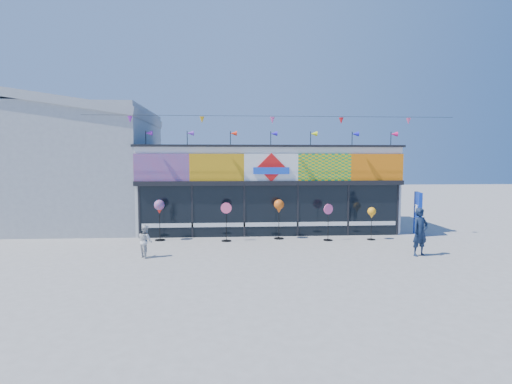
{
  "coord_description": "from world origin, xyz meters",
  "views": [
    {
      "loc": [
        -1.83,
        -14.2,
        3.42
      ],
      "look_at": [
        -0.77,
        2.0,
        2.12
      ],
      "focal_mm": 28.0,
      "sensor_mm": 36.0,
      "label": 1
    }
  ],
  "objects": [
    {
      "name": "neighbour_building",
      "position": [
        -10.0,
        7.0,
        3.2
      ],
      "size": [
        8.18,
        7.2,
        6.87
      ],
      "color": "#AAADAF",
      "rests_on": "ground"
    },
    {
      "name": "blue_sign",
      "position": [
        6.72,
        3.33,
        0.99
      ],
      "size": [
        0.37,
        0.99,
        1.96
      ],
      "rotation": [
        0.0,
        0.0,
        -0.23
      ],
      "color": "#0A2BA4",
      "rests_on": "ground"
    },
    {
      "name": "child",
      "position": [
        -4.82,
        -0.11,
        0.57
      ],
      "size": [
        0.6,
        0.64,
        1.15
      ],
      "primitive_type": "imported",
      "rotation": [
        0.0,
        0.0,
        2.25
      ],
      "color": "silver",
      "rests_on": "ground"
    },
    {
      "name": "spinner_2",
      "position": [
        0.28,
        2.85,
        1.38
      ],
      "size": [
        0.44,
        0.44,
        1.72
      ],
      "color": "black",
      "rests_on": "ground"
    },
    {
      "name": "spinner_3",
      "position": [
        2.33,
        2.35,
        0.83
      ],
      "size": [
        0.42,
        0.4,
        1.56
      ],
      "color": "black",
      "rests_on": "ground"
    },
    {
      "name": "adult_man",
      "position": [
        4.94,
        -0.55,
        0.86
      ],
      "size": [
        0.73,
        0.6,
        1.73
      ],
      "primitive_type": "imported",
      "rotation": [
        0.0,
        0.0,
        0.33
      ],
      "color": "#111E37",
      "rests_on": "ground"
    },
    {
      "name": "spinner_4",
      "position": [
        4.23,
        2.39,
        1.13
      ],
      "size": [
        0.36,
        0.36,
        1.41
      ],
      "color": "black",
      "rests_on": "ground"
    },
    {
      "name": "kite_shop",
      "position": [
        0.0,
        5.94,
        2.05
      ],
      "size": [
        16.0,
        5.7,
        5.31
      ],
      "color": "white",
      "rests_on": "ground"
    },
    {
      "name": "ground",
      "position": [
        0.0,
        0.0,
        0.0
      ],
      "size": [
        80.0,
        80.0,
        0.0
      ],
      "primitive_type": "plane",
      "color": "gray",
      "rests_on": "ground"
    },
    {
      "name": "spinner_1",
      "position": [
        -1.99,
        2.48,
        0.87
      ],
      "size": [
        0.46,
        0.42,
        1.64
      ],
      "color": "black",
      "rests_on": "ground"
    },
    {
      "name": "spinner_0",
      "position": [
        -4.82,
        2.82,
        1.39
      ],
      "size": [
        0.44,
        0.44,
        1.74
      ],
      "color": "black",
      "rests_on": "ground"
    }
  ]
}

